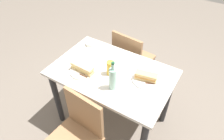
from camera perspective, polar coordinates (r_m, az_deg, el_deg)
ground_plane at (r=2.49m, az=-0.00°, el=-13.40°), size 8.00×8.00×0.00m
dining_table at (r=2.00m, az=-0.00°, el=-3.18°), size 1.11×0.72×0.76m
chair_far at (r=1.84m, az=-9.36°, el=-16.77°), size 0.43×0.43×0.86m
chair_near at (r=2.49m, az=5.08°, el=3.11°), size 0.44×0.44×0.86m
plate_near at (r=1.85m, az=9.22°, el=-2.68°), size 0.23×0.23×0.01m
baguette_sandwich_near at (r=1.82m, az=9.36°, el=-1.75°), size 0.20×0.11×0.07m
knife_near at (r=1.80m, az=9.24°, el=-3.57°), size 0.17×0.09×0.01m
plate_far at (r=1.92m, az=-8.04°, el=-0.33°), size 0.23×0.23×0.01m
baguette_sandwich_far at (r=1.90m, az=-8.16°, el=0.59°), size 0.23×0.08×0.07m
knife_far at (r=1.88m, az=-8.83°, el=-1.11°), size 0.18×0.01×0.01m
water_bottle at (r=1.69m, az=0.24°, el=-2.30°), size 0.06×0.06×0.28m
beer_glass at (r=1.85m, az=-0.55°, el=0.60°), size 0.07×0.07×0.14m
olive_bowl at (r=2.25m, az=-5.94°, el=7.27°), size 0.11×0.11×0.03m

